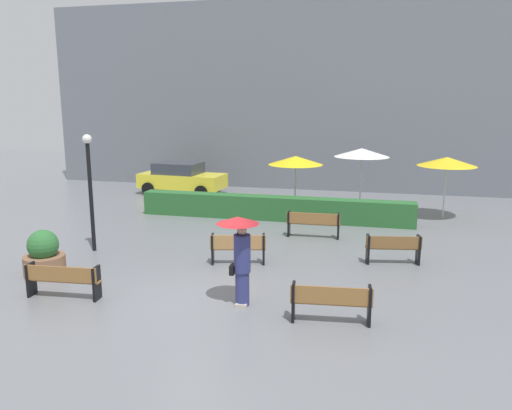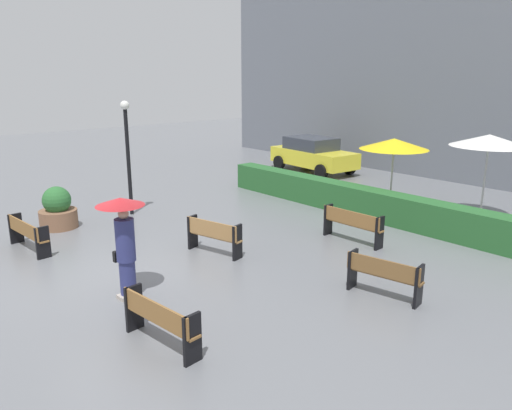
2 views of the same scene
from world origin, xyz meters
name	(u,v)px [view 1 (image 1 of 2)]	position (x,y,z in m)	size (l,w,h in m)	color
ground_plane	(202,300)	(0.00, 0.00, 0.00)	(60.00, 60.00, 0.00)	slate
bench_back_row	(313,222)	(1.81, 6.11, 0.53)	(1.81, 0.37, 0.87)	olive
bench_far_right	(393,247)	(4.39, 3.84, 0.50)	(1.57, 0.61, 0.84)	brown
bench_near_right	(331,301)	(3.05, -0.52, 0.50)	(1.72, 0.51, 0.83)	olive
bench_mid_center	(238,247)	(0.10, 2.76, 0.52)	(1.59, 0.68, 0.87)	#9E7242
bench_near_left	(62,279)	(-3.22, -0.66, 0.49)	(1.81, 0.49, 0.81)	olive
pedestrian_with_umbrella	(240,249)	(0.95, -0.04, 1.33)	(0.96, 0.96, 2.07)	navy
planter_pot	(44,256)	(-4.69, 0.66, 0.53)	(1.08, 1.08, 1.24)	brown
lamp_post	(90,180)	(-4.62, 2.97, 2.23)	(0.28, 0.28, 3.60)	black
patio_umbrella_yellow	(296,160)	(0.57, 9.73, 2.20)	(2.22, 2.22, 2.38)	silver
patio_umbrella_white	(362,153)	(3.16, 10.75, 2.48)	(2.26, 2.26, 2.66)	silver
patio_umbrella_yellow_far	(447,162)	(6.44, 10.24, 2.26)	(2.25, 2.25, 2.44)	silver
hedge_strip	(274,208)	(-0.05, 8.40, 0.46)	(10.72, 0.70, 0.92)	#28602D
building_facade	(305,96)	(0.00, 16.00, 4.80)	(28.00, 1.20, 9.61)	slate
parked_car	(181,178)	(-5.67, 12.75, 0.82)	(4.33, 2.25, 1.57)	yellow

